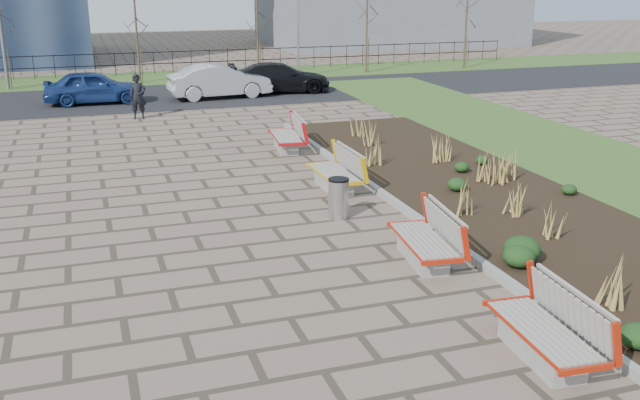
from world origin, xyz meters
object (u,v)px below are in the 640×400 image
object	(u,v)px
car_blue	(94,87)
lamp_east	(298,18)
pedestrian	(138,97)
car_black	(280,78)
bench_b	(423,237)
litter_bin	(338,199)
bench_a	(543,327)
bench_c	(334,170)
bench_d	(286,134)
car_silver	(220,81)
lamp_west	(0,23)

from	to	relation	value
car_blue	lamp_east	xyz separation A→B (m)	(10.29, 4.83, 2.34)
pedestrian	lamp_east	bearing A→B (deg)	53.74
car_blue	lamp_east	size ratio (longest dim) A/B	0.67
pedestrian	car_black	world-z (taller)	pedestrian
bench_b	car_blue	distance (m)	20.44
bench_b	litter_bin	size ratio (longest dim) A/B	2.37
bench_a	litter_bin	distance (m)	6.65
bench_a	car_blue	xyz separation A→B (m)	(-5.29, 23.47, 0.20)
bench_a	pedestrian	world-z (taller)	pedestrian
litter_bin	pedestrian	xyz separation A→B (m)	(-3.20, 13.01, 0.39)
litter_bin	bench_b	bearing A→B (deg)	-77.70
bench_c	car_black	xyz separation A→B (m)	(2.77, 15.16, 0.18)
bench_c	bench_d	world-z (taller)	same
bench_a	bench_b	xyz separation A→B (m)	(0.00, 3.73, 0.00)
bench_a	bench_d	xyz separation A→B (m)	(0.00, 13.10, 0.00)
car_blue	car_silver	bearing A→B (deg)	-91.28
pedestrian	car_black	size ratio (longest dim) A/B	0.37
lamp_east	lamp_west	bearing A→B (deg)	180.00
lamp_east	car_black	bearing A→B (deg)	-116.58
bench_b	bench_c	world-z (taller)	same
litter_bin	lamp_east	xyz separation A→B (m)	(5.63, 21.69, 2.60)
litter_bin	car_black	bearing A→B (deg)	78.83
car_black	lamp_west	size ratio (longest dim) A/B	0.76
pedestrian	car_blue	world-z (taller)	pedestrian
bench_d	lamp_west	xyz separation A→B (m)	(-9.00, 15.21, 2.54)
pedestrian	car_silver	xyz separation A→B (m)	(3.74, 3.61, -0.09)
bench_d	car_blue	xyz separation A→B (m)	(-5.29, 10.37, 0.20)
car_blue	car_black	distance (m)	8.07
bench_d	lamp_west	size ratio (longest dim) A/B	0.35
bench_c	car_black	size ratio (longest dim) A/B	0.46
bench_d	lamp_west	bearing A→B (deg)	126.70
car_silver	car_black	distance (m)	2.93
bench_c	bench_d	xyz separation A→B (m)	(0.00, 4.40, 0.00)
bench_a	lamp_west	world-z (taller)	lamp_west
pedestrian	car_blue	bearing A→B (deg)	119.96
car_blue	lamp_west	size ratio (longest dim) A/B	0.67
bench_b	car_black	distance (m)	20.32
car_black	pedestrian	bearing A→B (deg)	129.77
bench_b	car_blue	size ratio (longest dim) A/B	0.52
lamp_west	bench_d	bearing A→B (deg)	-59.38
bench_c	litter_bin	distance (m)	2.18
bench_b	car_silver	size ratio (longest dim) A/B	0.48
lamp_west	car_blue	bearing A→B (deg)	-52.48
car_silver	lamp_west	bearing A→B (deg)	55.96
bench_a	litter_bin	size ratio (longest dim) A/B	2.37
bench_a	bench_c	distance (m)	8.70
car_blue	lamp_east	bearing A→B (deg)	-63.48
bench_d	lamp_east	bearing A→B (deg)	77.88
bench_d	car_blue	size ratio (longest dim) A/B	0.52
bench_c	lamp_east	xyz separation A→B (m)	(5.00, 19.61, 2.54)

